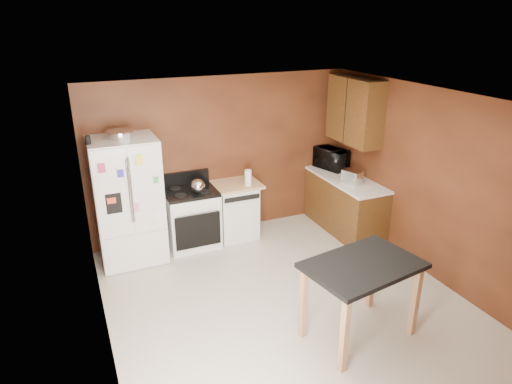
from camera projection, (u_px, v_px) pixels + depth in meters
floor at (286, 301)px, 5.69m from camera, size 4.50×4.50×0.00m
ceiling at (291, 101)px, 4.77m from camera, size 4.50×4.50×0.00m
wall_back at (223, 157)px, 7.15m from camera, size 4.20×0.00×4.20m
wall_front at (430, 324)px, 3.31m from camera, size 4.20×0.00×4.20m
wall_left at (97, 244)px, 4.45m from camera, size 0.00×4.50×4.50m
wall_right at (430, 184)px, 6.00m from camera, size 0.00×4.50×4.50m
roasting_pan at (120, 134)px, 6.08m from camera, size 0.37×0.37×0.09m
pen_cup at (88, 140)px, 5.77m from camera, size 0.07×0.07×0.11m
kettle at (198, 186)px, 6.63m from camera, size 0.21×0.21×0.21m
paper_towel at (248, 178)px, 6.95m from camera, size 0.11×0.11×0.24m
green_canister at (247, 176)px, 7.20m from camera, size 0.12×0.12×0.11m
toaster at (352, 177)px, 6.99m from camera, size 0.27×0.33×0.21m
microwave at (331, 159)px, 7.67m from camera, size 0.54×0.66×0.31m
refrigerator at (128, 201)px, 6.38m from camera, size 0.90×0.80×1.80m
gas_range at (192, 217)px, 6.93m from camera, size 0.76×0.68×1.10m
dishwasher at (235, 209)px, 7.22m from camera, size 0.78×0.63×0.89m
right_cabinets at (348, 177)px, 7.30m from camera, size 0.63×1.58×2.45m
island at (362, 275)px, 4.83m from camera, size 1.32×0.99×0.91m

